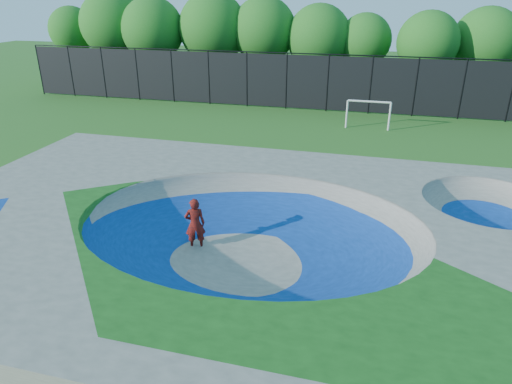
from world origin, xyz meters
TOP-DOWN VIEW (x-y plane):
  - ground at (0.00, 0.00)m, footprint 120.00×120.00m
  - skate_deck at (0.00, 0.00)m, footprint 22.00×14.00m
  - skater at (-1.99, 0.31)m, footprint 0.80×0.68m
  - skateboard at (-1.99, 0.31)m, footprint 0.81×0.46m
  - soccer_goal at (3.06, 16.86)m, footprint 2.75×0.12m
  - fence at (0.00, 21.00)m, footprint 48.09×0.09m
  - treeline at (-1.72, 26.08)m, footprint 52.45×7.44m

SIDE VIEW (x-z plane):
  - ground at x=0.00m, z-range 0.00..0.00m
  - skateboard at x=-1.99m, z-range 0.00..0.05m
  - skate_deck at x=0.00m, z-range 0.00..1.50m
  - skater at x=-1.99m, z-range 0.00..1.85m
  - soccer_goal at x=3.06m, z-range 0.35..2.16m
  - fence at x=0.00m, z-range 0.08..4.12m
  - treeline at x=-1.72m, z-range 0.80..9.03m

